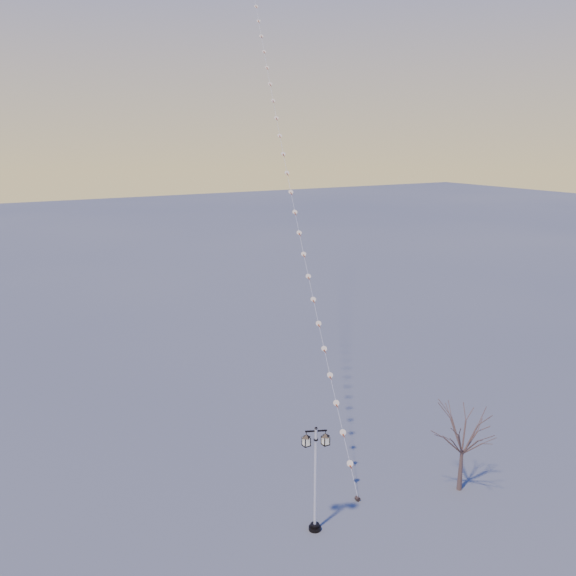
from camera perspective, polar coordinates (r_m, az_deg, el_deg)
ground at (r=27.49m, az=6.87°, el=-21.83°), size 300.00×300.00×0.00m
street_lamp at (r=26.16m, az=2.58°, el=-16.93°), size 1.13×0.72×4.71m
bare_tree at (r=29.87m, az=15.99°, el=-13.34°), size 2.27×2.27×3.76m
kite_train at (r=44.07m, az=-1.10°, el=17.86°), size 13.13×38.16×38.32m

